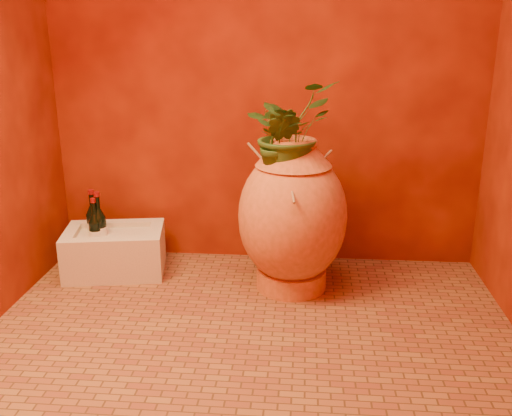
# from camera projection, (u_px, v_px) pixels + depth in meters

# --- Properties ---
(floor) EXTENTS (2.50, 2.50, 0.00)m
(floor) POSITION_uv_depth(u_px,v_px,m) (249.00, 340.00, 2.62)
(floor) COLOR brown
(floor) RESTS_ON ground
(wall_back) EXTENTS (2.50, 0.02, 2.50)m
(wall_back) POSITION_uv_depth(u_px,v_px,m) (266.00, 49.00, 3.18)
(wall_back) COLOR #520F04
(wall_back) RESTS_ON ground
(amphora) EXTENTS (0.61, 0.61, 0.83)m
(amphora) POSITION_uv_depth(u_px,v_px,m) (292.00, 216.00, 3.02)
(amphora) COLOR #D6723C
(amphora) RESTS_ON floor
(stone_basin) EXTENTS (0.61, 0.47, 0.26)m
(stone_basin) POSITION_uv_depth(u_px,v_px,m) (115.00, 252.00, 3.30)
(stone_basin) COLOR beige
(stone_basin) RESTS_ON floor
(wine_bottle_a) EXTENTS (0.08, 0.08, 0.35)m
(wine_bottle_a) POSITION_uv_depth(u_px,v_px,m) (100.00, 229.00, 3.25)
(wine_bottle_a) COLOR black
(wine_bottle_a) RESTS_ON stone_basin
(wine_bottle_b) EXTENTS (0.08, 0.08, 0.33)m
(wine_bottle_b) POSITION_uv_depth(u_px,v_px,m) (94.00, 225.00, 3.34)
(wine_bottle_b) COLOR black
(wine_bottle_b) RESTS_ON stone_basin
(wine_bottle_c) EXTENTS (0.08, 0.08, 0.31)m
(wine_bottle_c) POSITION_uv_depth(u_px,v_px,m) (96.00, 232.00, 3.24)
(wine_bottle_c) COLOR black
(wine_bottle_c) RESTS_ON stone_basin
(wall_tap) EXTENTS (0.07, 0.14, 0.15)m
(wall_tap) POSITION_uv_depth(u_px,v_px,m) (270.00, 120.00, 3.22)
(wall_tap) COLOR olive
(wall_tap) RESTS_ON wall_back
(plant_main) EXTENTS (0.60, 0.60, 0.51)m
(plant_main) POSITION_uv_depth(u_px,v_px,m) (288.00, 131.00, 2.89)
(plant_main) COLOR #294E1C
(plant_main) RESTS_ON amphora
(plant_side) EXTENTS (0.24, 0.22, 0.37)m
(plant_side) POSITION_uv_depth(u_px,v_px,m) (280.00, 144.00, 2.83)
(plant_side) COLOR #294E1C
(plant_side) RESTS_ON amphora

